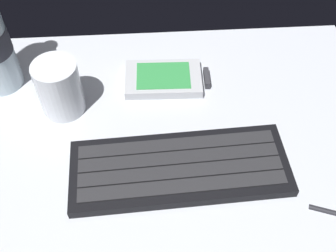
{
  "coord_description": "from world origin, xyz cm",
  "views": [
    {
      "loc": [
        -2.29,
        -35.51,
        47.19
      ],
      "look_at": [
        0.0,
        0.0,
        3.0
      ],
      "focal_mm": 44.29,
      "sensor_mm": 36.0,
      "label": 1
    }
  ],
  "objects": [
    {
      "name": "handheld_device",
      "position": [
        0.66,
        11.49,
        0.73
      ],
      "size": [
        12.98,
        7.98,
        1.5
      ],
      "color": "#B7BABF",
      "rests_on": "ground_plane"
    },
    {
      "name": "ground_plane",
      "position": [
        0.0,
        -0.23,
        -0.99
      ],
      "size": [
        64.0,
        48.0,
        2.8
      ],
      "color": "silver"
    },
    {
      "name": "keyboard",
      "position": [
        1.21,
        -5.46,
        0.81
      ],
      "size": [
        29.45,
        12.24,
        1.7
      ],
      "color": "black",
      "rests_on": "ground_plane"
    },
    {
      "name": "juice_cup",
      "position": [
        -15.24,
        7.02,
        3.91
      ],
      "size": [
        6.4,
        6.4,
        8.5
      ],
      "color": "silver",
      "rests_on": "ground_plane"
    }
  ]
}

